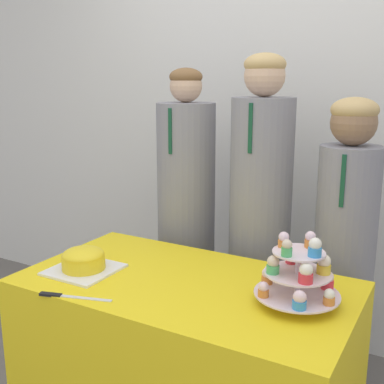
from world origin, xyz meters
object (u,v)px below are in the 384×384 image
at_px(cupcake_stand, 299,273).
at_px(student_1, 259,233).
at_px(student_2, 343,262).
at_px(round_cake, 84,260).
at_px(cake_knife, 63,296).
at_px(student_0, 186,228).

xyz_separation_m(cupcake_stand, student_1, (-0.38, 0.60, -0.08)).
bearing_deg(student_2, round_cake, -139.99).
distance_m(cupcake_stand, student_2, 0.62).
height_order(cake_knife, student_2, student_2).
distance_m(round_cake, student_0, 0.74).
height_order(cake_knife, cupcake_stand, cupcake_stand).
height_order(round_cake, cake_knife, round_cake).
xyz_separation_m(cake_knife, student_2, (0.78, 0.95, -0.05)).
bearing_deg(student_2, cake_knife, -129.19).
bearing_deg(round_cake, student_1, 57.47).
distance_m(cake_knife, student_2, 1.23).
distance_m(round_cake, cupcake_stand, 0.86).
bearing_deg(student_0, cupcake_stand, -37.03).
bearing_deg(student_0, cake_knife, -87.42).
height_order(cake_knife, student_0, student_0).
bearing_deg(cake_knife, student_0, 75.69).
xyz_separation_m(round_cake, student_0, (0.05, 0.74, -0.05)).
height_order(cake_knife, student_1, student_1).
xyz_separation_m(student_1, student_2, (0.41, -0.00, -0.08)).
bearing_deg(round_cake, cake_knife, -65.91).
bearing_deg(round_cake, cupcake_stand, 9.12).
xyz_separation_m(cupcake_stand, student_0, (-0.79, 0.60, -0.12)).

